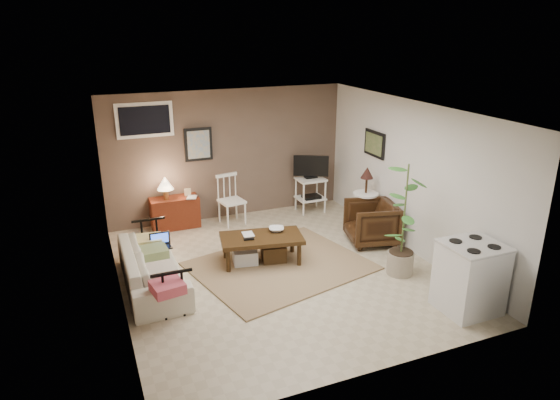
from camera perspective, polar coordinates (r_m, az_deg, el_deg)
name	(u,v)px	position (r m, az deg, el deg)	size (l,w,h in m)	color
floor	(279,271)	(7.53, -0.10, -8.11)	(5.00, 5.00, 0.00)	#C1B293
art_back	(198,144)	(9.11, -9.31, 6.30)	(0.50, 0.03, 0.60)	black
art_right	(375,144)	(8.87, 10.75, 6.32)	(0.03, 0.60, 0.45)	black
window	(145,120)	(8.85, -15.22, 8.81)	(0.96, 0.03, 0.60)	white
rug	(280,266)	(7.65, 0.05, -7.53)	(2.46, 1.97, 0.02)	#977A58
coffee_table	(261,247)	(7.67, -2.18, -5.41)	(1.34, 0.86, 0.47)	#39220F
sofa	(152,261)	(7.20, -14.44, -6.78)	(1.93, 0.56, 0.75)	beige
sofa_pillows	(157,262)	(6.97, -13.85, -6.85)	(0.37, 1.83, 0.13)	beige
sofa_end_rails	(160,263)	(7.24, -13.53, -7.03)	(0.52, 1.93, 0.65)	black
laptop	(161,243)	(7.48, -13.50, -4.75)	(0.30, 0.22, 0.20)	black
red_console	(174,210)	(9.14, -12.01, -1.11)	(0.85, 0.38, 0.98)	maroon
spindle_chair	(231,201)	(9.15, -5.59, -0.14)	(0.48, 0.48, 0.91)	white
tv_stand	(311,182)	(9.67, 3.55, 2.04)	(0.62, 0.43, 1.12)	white
side_table	(366,192)	(8.79, 9.79, 0.92)	(0.44, 0.44, 1.18)	white
armchair	(371,221)	(8.45, 10.39, -2.36)	(0.76, 0.71, 0.78)	#321D0D
potted_plant	(404,216)	(7.31, 14.02, -1.82)	(0.43, 0.43, 1.70)	#A19480
stove	(470,277)	(6.82, 20.89, -8.25)	(0.71, 0.66, 0.93)	white
bowl	(276,224)	(7.74, -0.42, -2.75)	(0.23, 0.06, 0.23)	#39220F
book_table	(243,229)	(7.59, -4.30, -3.29)	(0.17, 0.02, 0.23)	#39220F
book_console	(187,192)	(8.98, -10.60, 0.92)	(0.17, 0.02, 0.23)	#39220F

